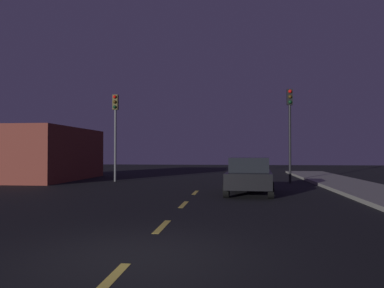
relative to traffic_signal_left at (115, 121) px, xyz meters
name	(u,v)px	position (x,y,z in m)	size (l,w,h in m)	color
ground_plane	(186,202)	(5.38, -8.87, -3.62)	(80.00, 80.00, 0.00)	black
lane_stripe_nearest	(109,281)	(5.38, -17.07, -3.61)	(0.16, 1.60, 0.01)	#EACC4C
lane_stripe_second	(162,226)	(5.38, -13.27, -3.61)	(0.16, 1.60, 0.01)	#EACC4C
lane_stripe_third	(184,204)	(5.38, -9.47, -3.61)	(0.16, 1.60, 0.01)	#EACC4C
lane_stripe_fourth	(195,193)	(5.38, -5.67, -3.61)	(0.16, 1.60, 0.01)	#EACC4C
traffic_signal_left	(115,121)	(0.00, 0.00, 0.00)	(0.32, 0.38, 5.18)	#4C4C51
traffic_signal_right	(290,118)	(10.19, 0.00, 0.09)	(0.32, 0.38, 5.33)	black
car_stopped_ahead	(249,176)	(7.69, -5.91, -2.85)	(2.14, 4.30, 1.52)	black
storefront_left	(43,154)	(-5.11, 1.09, -1.98)	(4.99, 8.51, 3.28)	maroon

